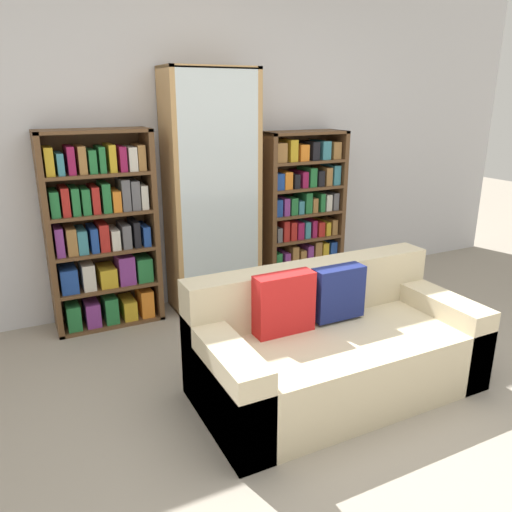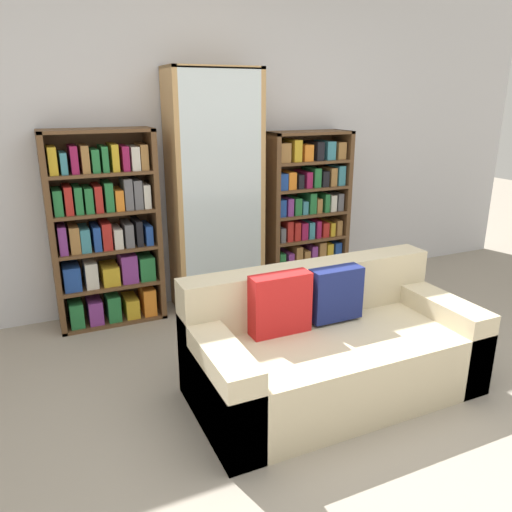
{
  "view_description": "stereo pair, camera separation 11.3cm",
  "coord_description": "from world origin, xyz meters",
  "views": [
    {
      "loc": [
        -1.51,
        -1.52,
        1.71
      ],
      "look_at": [
        -0.04,
        1.42,
        0.66
      ],
      "focal_mm": 35.0,
      "sensor_mm": 36.0,
      "label": 1
    },
    {
      "loc": [
        -1.41,
        -1.57,
        1.71
      ],
      "look_at": [
        -0.04,
        1.42,
        0.66
      ],
      "focal_mm": 35.0,
      "sensor_mm": 36.0,
      "label": 2
    }
  ],
  "objects": [
    {
      "name": "couch",
      "position": [
        0.11,
        0.67,
        0.27
      ],
      "size": [
        1.68,
        0.82,
        0.75
      ],
      "color": "beige",
      "rests_on": "ground"
    },
    {
      "name": "wine_bottle",
      "position": [
        0.53,
        1.68,
        0.16
      ],
      "size": [
        0.07,
        0.07,
        0.39
      ],
      "color": "black",
      "rests_on": "ground"
    },
    {
      "name": "bookshelf_left",
      "position": [
        -0.93,
        2.24,
        0.72
      ],
      "size": [
        0.8,
        0.32,
        1.49
      ],
      "color": "brown",
      "rests_on": "ground"
    },
    {
      "name": "display_cabinet",
      "position": [
        -0.04,
        2.23,
        0.96
      ],
      "size": [
        0.73,
        0.36,
        1.93
      ],
      "color": "tan",
      "rests_on": "ground"
    },
    {
      "name": "ground_plane",
      "position": [
        0.0,
        0.0,
        0.0
      ],
      "size": [
        16.0,
        16.0,
        0.0
      ],
      "primitive_type": "plane",
      "color": "gray"
    },
    {
      "name": "bookshelf_right",
      "position": [
        0.83,
        2.24,
        0.7
      ],
      "size": [
        0.76,
        0.32,
        1.43
      ],
      "color": "brown",
      "rests_on": "ground"
    },
    {
      "name": "wall_back",
      "position": [
        0.0,
        2.45,
        1.35
      ],
      "size": [
        6.74,
        0.06,
        2.7
      ],
      "color": "silver",
      "rests_on": "ground"
    }
  ]
}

